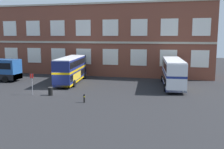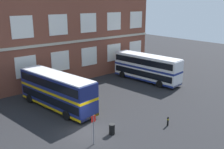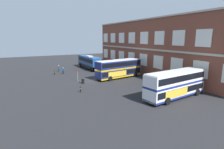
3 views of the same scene
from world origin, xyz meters
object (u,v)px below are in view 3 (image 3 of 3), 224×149
object	(u,v)px
second_passenger	(63,70)
safety_bollard_east	(55,73)
bus_stand_flag	(77,73)
safety_bollard_west	(81,89)
double_decker_near	(119,68)
double_decker_middle	(176,84)
touring_coach	(89,62)
station_litter_bin	(83,81)
waiting_passenger	(59,68)

from	to	relation	value
second_passenger	safety_bollard_east	size ratio (longest dim) A/B	1.79
bus_stand_flag	safety_bollard_west	size ratio (longest dim) A/B	2.84
double_decker_near	second_passenger	world-z (taller)	double_decker_near
double_decker_middle	safety_bollard_west	xyz separation A→B (m)	(-9.41, -11.55, -1.66)
double_decker_near	safety_bollard_east	bearing A→B (deg)	-131.09
double_decker_middle	bus_stand_flag	world-z (taller)	double_decker_middle
touring_coach	station_litter_bin	bearing A→B (deg)	-25.44
touring_coach	station_litter_bin	xyz separation A→B (m)	(15.65, -7.44, -1.39)
double_decker_middle	bus_stand_flag	distance (m)	19.60
double_decker_middle	safety_bollard_east	bearing A→B (deg)	-154.46
double_decker_near	waiting_passenger	distance (m)	17.53
double_decker_near	safety_bollard_west	bearing A→B (deg)	-60.43
waiting_passenger	bus_stand_flag	bearing A→B (deg)	4.61
double_decker_middle	safety_bollard_east	xyz separation A→B (m)	(-26.11, -12.48, -1.66)
waiting_passenger	second_passenger	world-z (taller)	same
bus_stand_flag	safety_bollard_west	distance (m)	8.01
touring_coach	bus_stand_flag	bearing A→B (deg)	-30.29
waiting_passenger	safety_bollard_west	world-z (taller)	waiting_passenger
double_decker_near	touring_coach	size ratio (longest dim) A/B	0.94
bus_stand_flag	second_passenger	bearing A→B (deg)	-174.70
bus_stand_flag	station_litter_bin	size ratio (longest dim) A/B	2.62
station_litter_bin	safety_bollard_east	size ratio (longest dim) A/B	1.08
second_passenger	bus_stand_flag	world-z (taller)	bus_stand_flag
second_passenger	safety_bollard_west	distance (m)	16.58
station_litter_bin	safety_bollard_west	distance (m)	5.82
touring_coach	bus_stand_flag	world-z (taller)	touring_coach
waiting_passenger	bus_stand_flag	size ratio (longest dim) A/B	0.63
bus_stand_flag	station_litter_bin	xyz separation A→B (m)	(2.33, 0.33, -1.12)
safety_bollard_west	touring_coach	bearing A→B (deg)	155.11
touring_coach	safety_bollard_west	size ratio (longest dim) A/B	12.64
second_passenger	bus_stand_flag	xyz separation A→B (m)	(8.85, 0.82, 0.70)
double_decker_near	bus_stand_flag	xyz separation A→B (m)	(-1.41, -9.08, -0.51)
waiting_passenger	safety_bollard_east	size ratio (longest dim) A/B	1.79
double_decker_near	waiting_passenger	xyz separation A→B (m)	(-14.27, -10.11, -1.22)
bus_stand_flag	double_decker_middle	bearing A→B (deg)	29.30
station_litter_bin	bus_stand_flag	bearing A→B (deg)	-171.86
bus_stand_flag	safety_bollard_east	distance (m)	9.55
second_passenger	safety_bollard_east	distance (m)	2.12
waiting_passenger	safety_bollard_east	distance (m)	4.28
double_decker_near	station_litter_bin	size ratio (longest dim) A/B	10.92
double_decker_near	bus_stand_flag	size ratio (longest dim) A/B	4.17
safety_bollard_east	station_litter_bin	bearing A→B (deg)	15.85
touring_coach	second_passenger	world-z (taller)	touring_coach
station_litter_bin	second_passenger	bearing A→B (deg)	-174.11
waiting_passenger	safety_bollard_west	xyz separation A→B (m)	(20.53, -0.93, -0.44)
touring_coach	bus_stand_flag	size ratio (longest dim) A/B	4.45
waiting_passenger	station_litter_bin	world-z (taller)	waiting_passenger
touring_coach	second_passenger	size ratio (longest dim) A/B	7.06
waiting_passenger	safety_bollard_east	world-z (taller)	waiting_passenger
second_passenger	bus_stand_flag	bearing A→B (deg)	5.30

